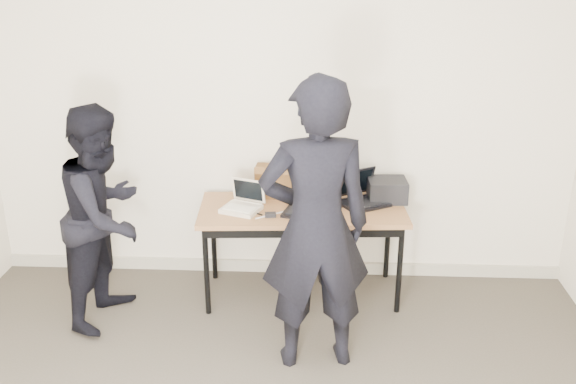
# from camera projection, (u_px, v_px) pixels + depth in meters

# --- Properties ---
(room) EXTENTS (4.60, 4.60, 2.80)m
(room) POSITION_uv_depth(u_px,v_px,m) (246.00, 241.00, 2.71)
(room) COLOR #403A31
(room) RESTS_ON ground
(desk) EXTENTS (1.54, 0.74, 0.72)m
(desk) POSITION_uv_depth(u_px,v_px,m) (302.00, 216.00, 4.70)
(desk) COLOR #8F5E36
(desk) RESTS_ON ground
(laptop_beige) EXTENTS (0.33, 0.33, 0.21)m
(laptop_beige) POSITION_uv_depth(u_px,v_px,m) (243.00, 204.00, 4.64)
(laptop_beige) COLOR beige
(laptop_beige) RESTS_ON desk
(laptop_center) EXTENTS (0.39, 0.38, 0.25)m
(laptop_center) POSITION_uv_depth(u_px,v_px,m) (309.00, 204.00, 4.60)
(laptop_center) COLOR black
(laptop_center) RESTS_ON desk
(laptop_right) EXTENTS (0.44, 0.44, 0.24)m
(laptop_right) POSITION_uv_depth(u_px,v_px,m) (361.00, 196.00, 4.76)
(laptop_right) COLOR black
(laptop_right) RESTS_ON desk
(leather_satchel) EXTENTS (0.37, 0.20, 0.25)m
(leather_satchel) POSITION_uv_depth(u_px,v_px,m) (280.00, 181.00, 4.85)
(leather_satchel) COLOR #593717
(leather_satchel) RESTS_ON desk
(tissue) EXTENTS (0.15, 0.12, 0.08)m
(tissue) POSITION_uv_depth(u_px,v_px,m) (283.00, 161.00, 4.80)
(tissue) COLOR white
(tissue) RESTS_ON leather_satchel
(equipment_box) EXTENTS (0.29, 0.25, 0.16)m
(equipment_box) POSITION_uv_depth(u_px,v_px,m) (387.00, 190.00, 4.80)
(equipment_box) COLOR black
(equipment_box) RESTS_ON desk
(power_brick) EXTENTS (0.08, 0.06, 0.03)m
(power_brick) POSITION_uv_depth(u_px,v_px,m) (270.00, 215.00, 4.52)
(power_brick) COLOR black
(power_brick) RESTS_ON desk
(cables) EXTENTS (1.14, 0.49, 0.01)m
(cables) POSITION_uv_depth(u_px,v_px,m) (309.00, 207.00, 4.68)
(cables) COLOR black
(cables) RESTS_ON desk
(person_typist) EXTENTS (0.75, 0.56, 1.87)m
(person_typist) POSITION_uv_depth(u_px,v_px,m) (315.00, 227.00, 3.84)
(person_typist) COLOR black
(person_typist) RESTS_ON ground
(person_observer) EXTENTS (0.74, 0.87, 1.56)m
(person_observer) POSITION_uv_depth(u_px,v_px,m) (105.00, 215.00, 4.41)
(person_observer) COLOR black
(person_observer) RESTS_ON ground
(baseboard) EXTENTS (4.50, 0.03, 0.10)m
(baseboard) POSITION_uv_depth(u_px,v_px,m) (280.00, 266.00, 5.26)
(baseboard) COLOR #AEA790
(baseboard) RESTS_ON ground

